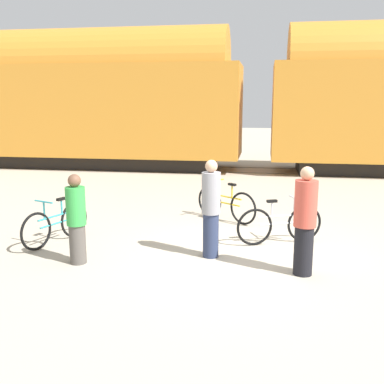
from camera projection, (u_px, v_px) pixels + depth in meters
The scene contains 10 objects.
ground_plane at pixel (241, 253), 8.36m from camera, with size 80.00×80.00×0.00m, color #B2A893.
freight_train at pixel (257, 96), 17.73m from camera, with size 56.95×3.14×5.70m.
rail_near at pixel (254, 173), 17.63m from camera, with size 68.95×0.07×0.01m, color #4C4238.
rail_far at pixel (255, 168), 19.02m from camera, with size 68.95×0.07×0.01m, color #4C4238.
bicycle_yellow at pixel (226, 204), 10.59m from camera, with size 1.48×1.13×0.94m.
bicycle_silver at pixel (280, 224), 8.87m from camera, with size 1.68×0.77×0.92m.
bicycle_teal at pixel (56, 224), 8.88m from camera, with size 0.65×1.65×0.91m.
person_in_grey at pixel (211, 209), 8.00m from camera, with size 0.34×0.34×1.77m.
person_in_green at pixel (76, 219), 7.69m from camera, with size 0.33×0.33×1.57m.
person_in_red at pixel (305, 222), 7.17m from camera, with size 0.36×0.36×1.78m.
Camera 1 is at (0.37, -8.01, 2.78)m, focal length 42.00 mm.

